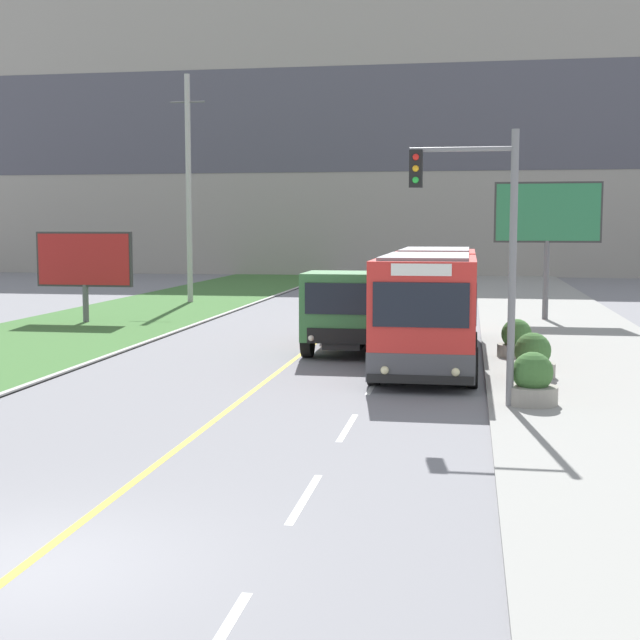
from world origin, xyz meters
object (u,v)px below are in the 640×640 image
at_px(billboard_large, 548,218).
at_px(planter_round_near, 532,382).
at_px(city_bus, 431,304).
at_px(planter_round_second, 532,358).
at_px(traffic_light_mast, 482,233).
at_px(billboard_small, 84,261).
at_px(car_distant, 398,292).
at_px(planter_round_third, 516,341).
at_px(dump_truck, 350,312).
at_px(utility_pole_far, 189,189).

xyz_separation_m(billboard_large, planter_round_near, (-1.73, -18.13, -3.68)).
xyz_separation_m(city_bus, planter_round_second, (2.72, -3.28, -1.04)).
bearing_deg(city_bus, traffic_light_mast, -79.20).
distance_m(planter_round_near, planter_round_second, 3.54).
bearing_deg(billboard_small, car_distant, 39.74).
relative_size(city_bus, traffic_light_mast, 1.98).
distance_m(planter_round_second, planter_round_third, 3.54).
height_order(traffic_light_mast, billboard_large, traffic_light_mast).
xyz_separation_m(dump_truck, billboard_large, (6.74, 10.53, 2.98)).
bearing_deg(traffic_light_mast, billboard_small, 136.76).
bearing_deg(planter_round_third, billboard_small, 156.25).
bearing_deg(planter_round_third, planter_round_near, -90.12).
distance_m(dump_truck, traffic_light_mast, 9.09).
xyz_separation_m(billboard_small, planter_round_near, (16.75, -14.44, -1.92)).
xyz_separation_m(planter_round_near, planter_round_second, (0.24, 3.53, -0.00)).
height_order(planter_round_near, planter_round_second, planter_round_second).
height_order(utility_pole_far, billboard_small, utility_pole_far).
relative_size(utility_pole_far, traffic_light_mast, 1.93).
distance_m(car_distant, billboard_large, 9.73).
bearing_deg(billboard_large, car_distant, 136.67).
relative_size(city_bus, dump_truck, 1.88).
bearing_deg(planter_round_third, car_distant, 105.73).
distance_m(city_bus, planter_round_near, 7.33).
xyz_separation_m(planter_round_second, planter_round_third, (-0.23, 3.53, -0.01)).
bearing_deg(billboard_small, billboard_large, 11.27).
bearing_deg(dump_truck, planter_round_second, -37.73).
bearing_deg(utility_pole_far, billboard_small, -97.09).
bearing_deg(traffic_light_mast, billboard_large, 81.13).
relative_size(dump_truck, traffic_light_mast, 1.05).
distance_m(traffic_light_mast, planter_round_third, 8.06).
height_order(car_distant, traffic_light_mast, traffic_light_mast).
xyz_separation_m(dump_truck, planter_round_near, (5.01, -7.59, -0.70)).
relative_size(billboard_large, planter_round_near, 4.99).
xyz_separation_m(utility_pole_far, planter_round_second, (15.75, -20.84, -5.22)).
height_order(car_distant, billboard_small, billboard_small).
xyz_separation_m(city_bus, dump_truck, (-2.53, 0.78, -0.34)).
xyz_separation_m(dump_truck, billboard_small, (-11.74, 6.85, 1.22)).
xyz_separation_m(car_distant, planter_round_near, (4.85, -24.33, -0.11)).
height_order(planter_round_near, planter_round_third, planter_round_near).
relative_size(car_distant, planter_round_second, 3.71).
height_order(dump_truck, planter_round_second, dump_truck).
bearing_deg(dump_truck, car_distant, 89.45).
relative_size(billboard_small, planter_round_second, 3.48).
bearing_deg(billboard_small, utility_pole_far, 82.91).
xyz_separation_m(traffic_light_mast, billboard_small, (-15.61, 14.68, -1.28)).
relative_size(city_bus, billboard_large, 2.06).
relative_size(billboard_large, planter_round_second, 4.93).
distance_m(car_distant, planter_round_second, 21.41).
relative_size(city_bus, car_distant, 2.73).
bearing_deg(billboard_large, dump_truck, -122.62).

